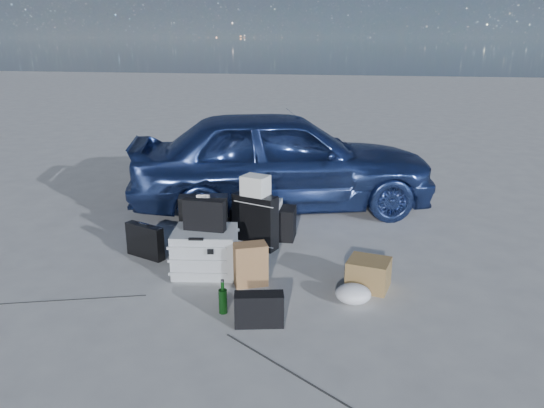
# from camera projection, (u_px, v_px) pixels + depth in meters

# --- Properties ---
(ground) EXTENTS (60.00, 60.00, 0.00)m
(ground) POSITION_uv_depth(u_px,v_px,m) (223.00, 290.00, 4.93)
(ground) COLOR #B5B4AF
(ground) RESTS_ON ground
(car) EXTENTS (4.31, 2.71, 1.37)m
(car) POSITION_uv_depth(u_px,v_px,m) (282.00, 160.00, 7.10)
(car) COLOR #354D91
(car) RESTS_ON ground
(pelican_case) EXTENTS (0.68, 0.58, 0.44)m
(pelican_case) POSITION_uv_depth(u_px,v_px,m) (205.00, 251.00, 5.26)
(pelican_case) COLOR #A5A8AB
(pelican_case) RESTS_ON ground
(laptop_bag) EXTENTS (0.42, 0.12, 0.31)m
(laptop_bag) POSITION_uv_depth(u_px,v_px,m) (204.00, 215.00, 5.15)
(laptop_bag) COLOR black
(laptop_bag) RESTS_ON pelican_case
(briefcase) EXTENTS (0.47, 0.27, 0.36)m
(briefcase) POSITION_uv_depth(u_px,v_px,m) (145.00, 241.00, 5.63)
(briefcase) COLOR black
(briefcase) RESTS_ON ground
(suitcase_left) EXTENTS (0.54, 0.30, 0.66)m
(suitcase_left) POSITION_uv_depth(u_px,v_px,m) (204.00, 226.00, 5.65)
(suitcase_left) COLOR black
(suitcase_left) RESTS_ON ground
(suitcase_right) EXTENTS (0.53, 0.34, 0.60)m
(suitcase_right) POSITION_uv_depth(u_px,v_px,m) (255.00, 221.00, 5.86)
(suitcase_right) COLOR black
(suitcase_right) RESTS_ON ground
(white_carton) EXTENTS (0.33, 0.29, 0.22)m
(white_carton) POSITION_uv_depth(u_px,v_px,m) (255.00, 186.00, 5.75)
(white_carton) COLOR white
(white_carton) RESTS_ON suitcase_right
(duffel_bag) EXTENTS (0.75, 0.33, 0.37)m
(duffel_bag) POSITION_uv_depth(u_px,v_px,m) (264.00, 222.00, 6.19)
(duffel_bag) COLOR black
(duffel_bag) RESTS_ON ground
(flat_box_white) EXTENTS (0.42, 0.32, 0.07)m
(flat_box_white) POSITION_uv_depth(u_px,v_px,m) (263.00, 204.00, 6.13)
(flat_box_white) COLOR white
(flat_box_white) RESTS_ON duffel_bag
(flat_box_black) EXTENTS (0.29, 0.23, 0.06)m
(flat_box_black) POSITION_uv_depth(u_px,v_px,m) (261.00, 199.00, 6.10)
(flat_box_black) COLOR black
(flat_box_black) RESTS_ON flat_box_white
(kraft_bag) EXTENTS (0.36, 0.29, 0.41)m
(kraft_bag) POSITION_uv_depth(u_px,v_px,m) (250.00, 264.00, 4.99)
(kraft_bag) COLOR #9B6A43
(kraft_bag) RESTS_ON ground
(cardboard_box) EXTENTS (0.43, 0.40, 0.28)m
(cardboard_box) POSITION_uv_depth(u_px,v_px,m) (368.00, 274.00, 4.94)
(cardboard_box) COLOR olive
(cardboard_box) RESTS_ON ground
(plastic_bag) EXTENTS (0.33, 0.29, 0.17)m
(plastic_bag) POSITION_uv_depth(u_px,v_px,m) (353.00, 294.00, 4.67)
(plastic_bag) COLOR silver
(plastic_bag) RESTS_ON ground
(messenger_bag) EXTENTS (0.42, 0.23, 0.28)m
(messenger_bag) POSITION_uv_depth(u_px,v_px,m) (259.00, 309.00, 4.29)
(messenger_bag) COLOR black
(messenger_bag) RESTS_ON ground
(green_bottle) EXTENTS (0.08, 0.08, 0.29)m
(green_bottle) POSITION_uv_depth(u_px,v_px,m) (223.00, 297.00, 4.48)
(green_bottle) COLOR black
(green_bottle) RESTS_ON ground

